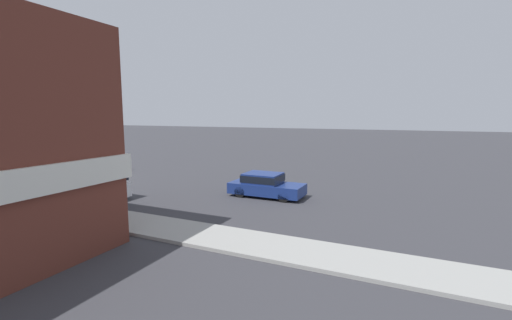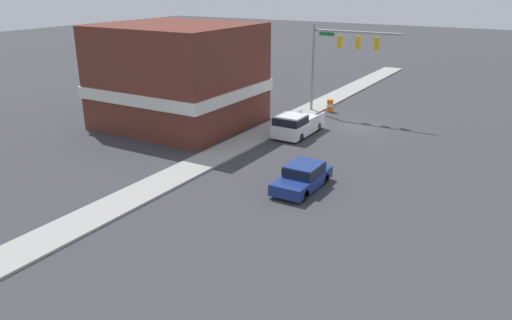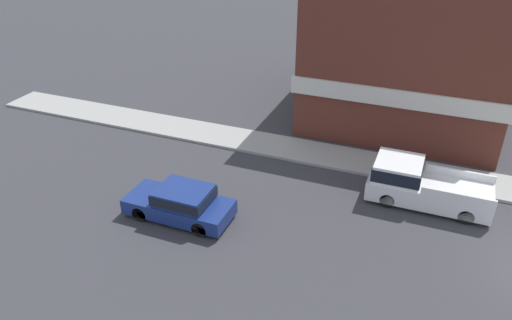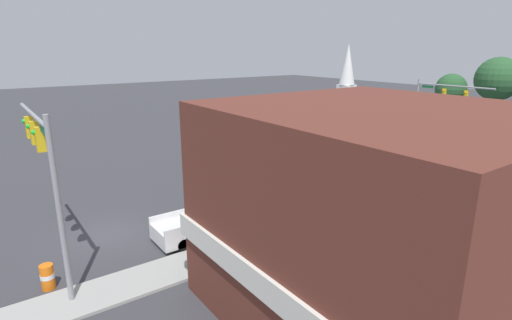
% 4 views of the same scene
% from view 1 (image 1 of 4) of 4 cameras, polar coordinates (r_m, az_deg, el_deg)
% --- Properties ---
extents(ground_plane, '(200.00, 200.00, 0.00)m').
position_cam_1_polar(ground_plane, '(28.26, -26.83, -3.39)').
color(ground_plane, '#38383D').
extents(near_signal_assembly, '(7.81, 0.49, 7.79)m').
position_cam_1_polar(near_signal_assembly, '(28.65, -35.91, 7.72)').
color(near_signal_assembly, gray).
rests_on(near_signal_assembly, ground).
extents(car_lead, '(1.92, 4.52, 1.44)m').
position_cam_1_polar(car_lead, '(20.94, 1.56, -4.08)').
color(car_lead, black).
rests_on(car_lead, ground).
extents(pickup_truck_parked, '(2.14, 5.22, 1.86)m').
position_cam_1_polar(pickup_truck_parked, '(22.43, -25.80, -3.64)').
color(pickup_truck_parked, black).
rests_on(pickup_truck_parked, ground).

